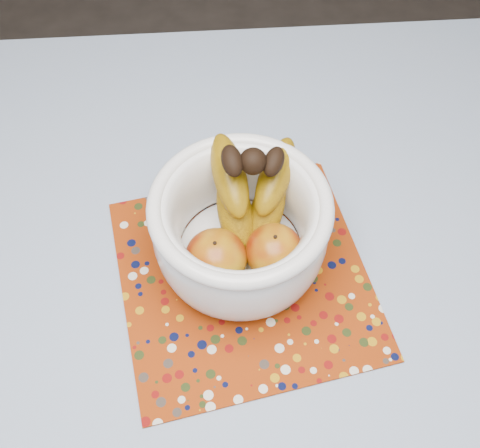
# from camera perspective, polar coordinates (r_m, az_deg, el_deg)

# --- Properties ---
(table) EXTENTS (1.20, 1.20, 0.75)m
(table) POSITION_cam_1_polar(r_m,az_deg,el_deg) (0.84, -3.47, -15.15)
(table) COLOR brown
(table) RESTS_ON ground
(tablecloth) EXTENTS (1.32, 1.32, 0.01)m
(tablecloth) POSITION_cam_1_polar(r_m,az_deg,el_deg) (0.77, -3.78, -13.27)
(tablecloth) COLOR slate
(tablecloth) RESTS_ON table
(placemat) EXTENTS (0.40, 0.40, 0.00)m
(placemat) POSITION_cam_1_polar(r_m,az_deg,el_deg) (0.80, 0.41, -5.39)
(placemat) COLOR maroon
(placemat) RESTS_ON tablecloth
(fruit_bowl) EXTENTS (0.24, 0.25, 0.19)m
(fruit_bowl) POSITION_cam_1_polar(r_m,az_deg,el_deg) (0.75, 0.54, 0.32)
(fruit_bowl) COLOR white
(fruit_bowl) RESTS_ON placemat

